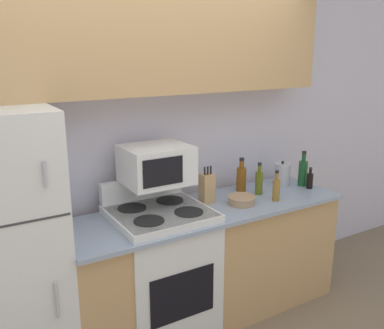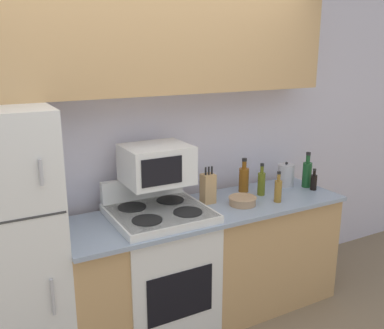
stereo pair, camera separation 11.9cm
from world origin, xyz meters
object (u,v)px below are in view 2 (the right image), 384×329
refrigerator (0,252)px  bottle_wine_green (307,173)px  knife_block (208,188)px  bowl (243,200)px  bottle_soy_sauce (314,182)px  bottle_olive_oil (261,183)px  stove (161,270)px  bottle_whiskey (244,179)px  kettle (286,175)px  bottle_vinegar (278,190)px  microwave (156,164)px

refrigerator → bottle_wine_green: refrigerator is taller
knife_block → bowl: (0.20, -0.16, -0.08)m
bottle_wine_green → bottle_soy_sauce: size_ratio=1.67×
knife_block → bottle_olive_oil: (0.46, -0.05, -0.01)m
stove → bottle_soy_sauce: size_ratio=6.20×
bottle_olive_oil → bowl: bearing=-156.5°
stove → bottle_whiskey: 1.00m
bowl → bottle_soy_sauce: size_ratio=1.17×
bowl → bottle_olive_oil: 0.29m
bottle_wine_green → bottle_soy_sauce: bottle_wine_green is taller
refrigerator → knife_block: 1.47m
stove → bowl: bearing=-6.9°
stove → kettle: (1.24, 0.13, 0.50)m
bottle_wine_green → stove: bearing=-179.2°
kettle → stove: bearing=-174.1°
knife_block → bowl: knife_block is taller
bottle_olive_oil → stove: bearing=-177.8°
refrigerator → bottle_olive_oil: 1.93m
stove → bottle_vinegar: size_ratio=4.65×
microwave → bottle_whiskey: size_ratio=1.62×
refrigerator → microwave: (1.05, 0.06, 0.39)m
bottle_wine_green → bottle_vinegar: size_ratio=1.25×
refrigerator → bottle_wine_green: (2.39, -0.03, 0.16)m
stove → bottle_whiskey: size_ratio=3.99×
refrigerator → bottle_vinegar: refrigerator is taller
kettle → bowl: bearing=-160.9°
stove → bottle_vinegar: (0.92, -0.15, 0.50)m
stove → knife_block: size_ratio=3.93×
refrigerator → bottle_soy_sauce: size_ratio=9.59×
bowl → bottle_vinegar: bearing=-15.6°
knife_block → bowl: size_ratio=1.35×
knife_block → bottle_vinegar: bearing=-26.8°
bowl → bottle_wine_green: 0.74m
microwave → kettle: microwave is taller
bottle_soy_sauce → kettle: size_ratio=0.86×
refrigerator → knife_block: bearing=1.6°
stove → bottle_olive_oil: size_ratio=4.30×
refrigerator → bottle_whiskey: refrigerator is taller
refrigerator → bottle_whiskey: (1.85, 0.12, 0.15)m
microwave → knife_block: microwave is taller
bottle_olive_oil → bottle_whiskey: bearing=118.7°
bottle_soy_sauce → kettle: 0.24m
bottle_vinegar → bottle_wine_green: bearing=20.9°
bowl → stove: bearing=173.1°
kettle → bottle_soy_sauce: bearing=-56.8°
knife_block → bottle_vinegar: (0.48, -0.24, -0.02)m
stove → bottle_olive_oil: 1.04m
bottle_wine_green → bottle_soy_sauce: 0.10m
knife_block → kettle: (0.79, 0.04, -0.02)m
microwave → bottle_vinegar: (0.89, -0.26, -0.26)m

